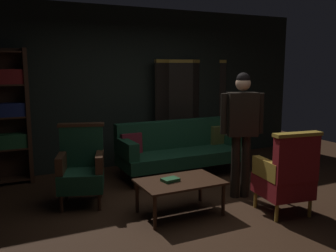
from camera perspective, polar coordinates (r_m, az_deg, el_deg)
ground_plane at (r=4.77m, az=4.31°, el=-12.76°), size 10.00×10.00×0.00m
back_wall at (r=6.66m, az=-6.25°, el=5.91°), size 7.20×0.10×2.80m
folding_screen at (r=7.13m, az=3.32°, el=2.82°), size 1.65×0.41×1.90m
velvet_couch at (r=6.11m, az=1.97°, el=-3.36°), size 2.12×0.78×0.88m
coffee_table at (r=4.52m, az=1.84°, el=-8.99°), size 1.00×0.64×0.42m
armchair_gilt_accent at (r=4.69m, az=17.84°, el=-7.26°), size 0.65×0.65×1.04m
armchair_wing_left at (r=4.96m, az=-13.22°, el=-6.16°), size 0.73×0.72×1.04m
standing_figure at (r=5.04m, az=11.32°, el=0.39°), size 0.56×0.33×1.70m
book_green_cloth at (r=4.47m, az=0.36°, el=-8.29°), size 0.22×0.17×0.04m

